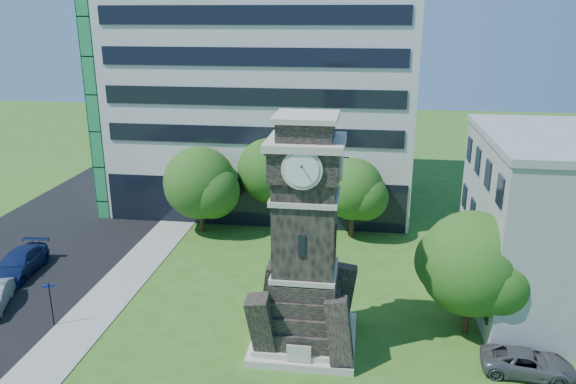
# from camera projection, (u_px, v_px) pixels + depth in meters

# --- Properties ---
(ground) EXTENTS (160.00, 160.00, 0.00)m
(ground) POSITION_uv_depth(u_px,v_px,m) (241.00, 359.00, 28.42)
(ground) COLOR #31601B
(ground) RESTS_ON ground
(sidewalk) EXTENTS (3.00, 70.00, 0.06)m
(sidewalk) POSITION_uv_depth(u_px,v_px,m) (107.00, 299.00, 34.37)
(sidewalk) COLOR gray
(sidewalk) RESTS_ON ground
(clock_tower) EXTENTS (5.40, 5.40, 12.22)m
(clock_tower) POSITION_uv_depth(u_px,v_px,m) (305.00, 251.00, 28.30)
(clock_tower) COLOR beige
(clock_tower) RESTS_ON ground
(office_tall) EXTENTS (26.20, 15.11, 28.60)m
(office_tall) POSITION_uv_depth(u_px,v_px,m) (265.00, 43.00, 48.89)
(office_tall) COLOR silver
(office_tall) RESTS_ON ground
(car_street_north) EXTENTS (2.68, 5.61, 1.58)m
(car_street_north) POSITION_uv_depth(u_px,v_px,m) (19.00, 263.00, 37.52)
(car_street_north) COLOR navy
(car_street_north) RESTS_ON ground
(car_east_lot) EXTENTS (4.54, 2.38, 1.22)m
(car_east_lot) POSITION_uv_depth(u_px,v_px,m) (528.00, 363.00, 27.10)
(car_east_lot) COLOR #545459
(car_east_lot) RESTS_ON ground
(park_bench) EXTENTS (1.69, 0.45, 0.87)m
(park_bench) POSITION_uv_depth(u_px,v_px,m) (277.00, 341.00, 29.19)
(park_bench) COLOR black
(park_bench) RESTS_ON ground
(street_sign) EXTENTS (0.63, 0.06, 2.61)m
(street_sign) POSITION_uv_depth(u_px,v_px,m) (51.00, 299.00, 31.01)
(street_sign) COLOR black
(street_sign) RESTS_ON ground
(tree_nw) EXTENTS (6.26, 5.69, 6.90)m
(tree_nw) POSITION_uv_depth(u_px,v_px,m) (201.00, 185.00, 43.93)
(tree_nw) COLOR #332114
(tree_nw) RESTS_ON ground
(tree_nc) EXTENTS (6.39, 5.81, 7.64)m
(tree_nc) POSITION_uv_depth(u_px,v_px,m) (274.00, 170.00, 45.54)
(tree_nc) COLOR #332114
(tree_nc) RESTS_ON ground
(tree_ne) EXTENTS (5.22, 4.74, 6.29)m
(tree_ne) POSITION_uv_depth(u_px,v_px,m) (354.00, 191.00, 42.86)
(tree_ne) COLOR #332114
(tree_ne) RESTS_ON ground
(tree_east) EXTENTS (6.16, 5.60, 6.94)m
(tree_east) POSITION_uv_depth(u_px,v_px,m) (473.00, 266.00, 29.60)
(tree_east) COLOR #332114
(tree_east) RESTS_ON ground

